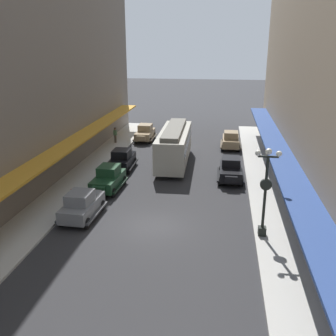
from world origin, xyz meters
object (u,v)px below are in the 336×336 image
(parked_car_3, at_px, (108,178))
(parked_car_5, at_px, (231,169))
(fire_hydrant, at_px, (72,194))
(parked_car_1, at_px, (82,204))
(streetcar, at_px, (174,144))
(parked_car_0, at_px, (231,139))
(parked_car_2, at_px, (145,132))
(pedestrian_0, at_px, (115,135))
(parked_car_4, at_px, (122,159))
(lamp_post_with_clock, at_px, (266,189))

(parked_car_3, relative_size, parked_car_5, 1.01)
(fire_hydrant, bearing_deg, parked_car_1, -56.07)
(streetcar, bearing_deg, parked_car_5, -35.40)
(parked_car_0, distance_m, parked_car_2, 9.85)
(streetcar, height_order, pedestrian_0, streetcar)
(parked_car_1, distance_m, fire_hydrant, 2.95)
(parked_car_4, relative_size, streetcar, 0.44)
(parked_car_5, height_order, streetcar, streetcar)
(parked_car_3, relative_size, lamp_post_with_clock, 0.83)
(parked_car_0, bearing_deg, fire_hydrant, -124.51)
(parked_car_4, distance_m, lamp_post_with_clock, 15.82)
(parked_car_0, bearing_deg, streetcar, -129.03)
(parked_car_5, bearing_deg, parked_car_1, -137.47)
(parked_car_1, bearing_deg, fire_hydrant, 123.93)
(streetcar, height_order, lamp_post_with_clock, lamp_post_with_clock)
(parked_car_0, xyz_separation_m, fire_hydrant, (-11.15, -16.22, -0.38))
(parked_car_0, relative_size, parked_car_5, 1.00)
(parked_car_2, bearing_deg, parked_car_5, -51.51)
(parked_car_0, relative_size, parked_car_2, 1.00)
(parked_car_1, xyz_separation_m, parked_car_4, (-0.04, 10.08, 0.00))
(parked_car_1, xyz_separation_m, fire_hydrant, (-1.64, 2.43, -0.38))
(parked_car_5, relative_size, fire_hydrant, 5.21)
(parked_car_0, distance_m, lamp_post_with_clock, 19.79)
(parked_car_4, bearing_deg, parked_car_0, 41.91)
(parked_car_0, bearing_deg, pedestrian_0, -179.80)
(parked_car_4, height_order, fire_hydrant, parked_car_4)
(streetcar, xyz_separation_m, lamp_post_with_clock, (6.80, -13.20, 1.08))
(parked_car_1, xyz_separation_m, parked_car_3, (0.20, 5.07, 0.00))
(parked_car_2, bearing_deg, streetcar, -62.02)
(parked_car_5, height_order, pedestrian_0, parked_car_5)
(parked_car_0, xyz_separation_m, parked_car_4, (-9.55, -8.58, 0.00))
(parked_car_0, relative_size, fire_hydrant, 5.20)
(parked_car_4, xyz_separation_m, parked_car_5, (9.44, -1.46, 0.00))
(parked_car_1, height_order, parked_car_2, same)
(streetcar, bearing_deg, pedestrian_0, 139.19)
(parked_car_0, distance_m, parked_car_5, 10.03)
(parked_car_3, relative_size, streetcar, 0.45)
(parked_car_1, relative_size, fire_hydrant, 5.24)
(fire_hydrant, bearing_deg, parked_car_4, 78.19)
(parked_car_2, distance_m, fire_hydrant, 18.24)
(parked_car_0, distance_m, parked_car_3, 16.48)
(parked_car_5, bearing_deg, parked_car_4, 171.23)
(parked_car_2, bearing_deg, parked_car_4, -89.48)
(parked_car_2, distance_m, pedestrian_0, 3.55)
(lamp_post_with_clock, bearing_deg, parked_car_2, 117.54)
(parked_car_1, bearing_deg, streetcar, 70.58)
(parked_car_0, relative_size, pedestrian_0, 2.55)
(parked_car_5, relative_size, streetcar, 0.44)
(parked_car_0, height_order, streetcar, streetcar)
(parked_car_1, bearing_deg, pedestrian_0, 99.35)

